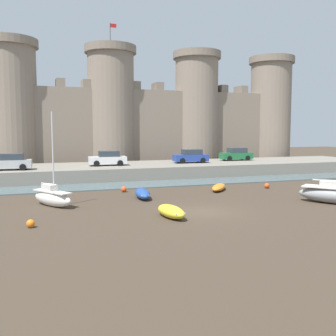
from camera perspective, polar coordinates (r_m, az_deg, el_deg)
name	(u,v)px	position (r m, az deg, el deg)	size (l,w,h in m)	color
ground_plane	(203,212)	(25.92, 5.14, -6.35)	(160.00, 160.00, 0.00)	#423528
water_channel	(147,184)	(38.29, -3.13, -2.39)	(80.00, 4.50, 0.10)	slate
quay_road	(129,171)	(45.17, -5.68, -0.37)	(62.73, 10.00, 1.40)	gray
castle	(111,114)	(54.75, -8.23, 7.73)	(57.69, 6.96, 19.59)	gray
rowboat_near_channel_right	(219,187)	(34.97, 7.37, -2.78)	(2.81, 3.28, 0.56)	orange
rowboat_midflat_right	(171,211)	(24.07, 0.45, -6.29)	(1.47, 3.04, 0.76)	yellow
sailboat_foreground_centre	(52,197)	(28.75, -16.45, -4.05)	(2.93, 4.00, 6.59)	silver
rowboat_midflat_left	(143,193)	(30.79, -3.70, -3.70)	(1.49, 3.49, 0.75)	#234793
mooring_buoy_near_channel	(313,192)	(34.67, 20.29, -3.22)	(0.51, 0.51, 0.51)	#E04C1E
mooring_buoy_near_shore	(267,186)	(37.13, 14.15, -2.50)	(0.48, 0.48, 0.48)	#E04C1E
mooring_buoy_off_centre	(31,224)	(22.93, -19.31, -7.62)	(0.46, 0.46, 0.46)	orange
mooring_buoy_mid_mud	(124,189)	(34.03, -6.43, -3.07)	(0.50, 0.50, 0.50)	#E04C1E
car_quay_centre_east	(10,162)	(41.62, -21.94, 0.80)	(4.20, 2.08, 1.62)	#B2B5B7
car_quay_east	(108,159)	(43.94, -8.72, 1.36)	(4.20, 2.08, 1.62)	silver
car_quay_west	(236,154)	(51.70, 9.87, 1.96)	(4.20, 2.08, 1.62)	#1E6638
car_quay_centre_west	(191,156)	(47.18, 3.34, 1.70)	(4.20, 2.08, 1.62)	#263F99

